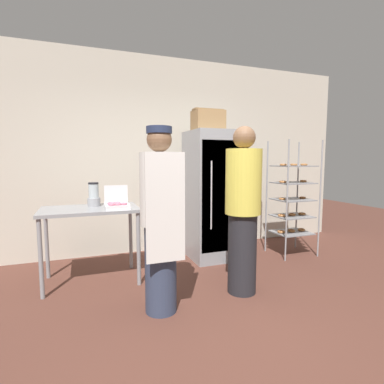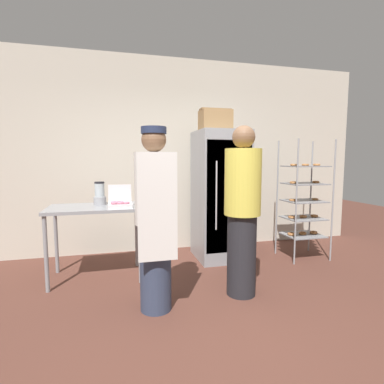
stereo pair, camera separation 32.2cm
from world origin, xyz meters
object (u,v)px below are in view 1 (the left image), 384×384
Objects in this scene: refrigerator at (212,195)px; blender_pitcher at (94,196)px; baking_rack at (292,200)px; person_customer at (243,209)px; donut_box at (117,205)px; cardboard_storage_box at (208,120)px; person_baker at (160,218)px.

refrigerator is 1.64m from blender_pitcher.
baking_rack is (1.17, -0.30, -0.09)m from refrigerator.
blender_pitcher is (-1.63, -0.22, 0.08)m from refrigerator.
blender_pitcher is 1.74m from person_customer.
refrigerator reaches higher than baking_rack.
donut_box is 0.15× the size of person_customer.
refrigerator is at bearing 25.42° from cardboard_storage_box.
blender_pitcher is 1.82m from cardboard_storage_box.
donut_box is 0.63× the size of cardboard_storage_box.
baking_rack is at bearing 23.86° from person_baker.
refrigerator is at bearing 49.77° from person_baker.
refrigerator is 1.07× the size of baking_rack.
baking_rack is 1.62m from person_customer.
baking_rack is at bearing 5.16° from donut_box.
refrigerator is 4.31× the size of cardboard_storage_box.
person_customer is (0.91, 0.10, 0.01)m from person_baker.
cardboard_storage_box is (-1.26, 0.25, 1.13)m from baking_rack.
cardboard_storage_box reaches higher than person_customer.
cardboard_storage_box is at bearing -154.58° from refrigerator.
blender_pitcher is at bearing 178.36° from baking_rack.
cardboard_storage_box is (1.53, 0.17, 0.96)m from blender_pitcher.
blender_pitcher is 0.16× the size of person_baker.
baking_rack is 2.48m from person_baker.
blender_pitcher is at bearing -172.45° from refrigerator.
person_baker is (-2.26, -1.00, 0.07)m from baking_rack.
cardboard_storage_box is (-0.09, -0.04, 1.04)m from refrigerator.
baking_rack is 0.99× the size of person_baker.
person_baker is (0.30, -0.77, -0.03)m from donut_box.
cardboard_storage_box is 1.56m from person_customer.
person_customer reaches higher than baking_rack.
blender_pitcher is 0.67× the size of cardboard_storage_box.
baking_rack is at bearing -14.24° from refrigerator.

